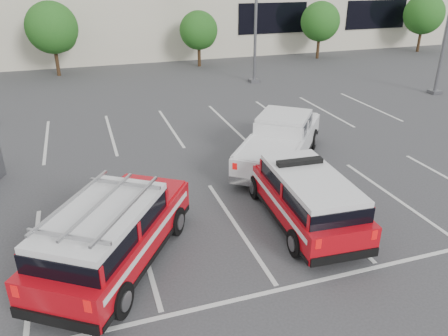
{
  "coord_description": "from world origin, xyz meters",
  "views": [
    {
      "loc": [
        -3.7,
        -9.96,
        6.7
      ],
      "look_at": [
        0.2,
        1.74,
        1.05
      ],
      "focal_mm": 35.0,
      "sensor_mm": 36.0,
      "label": 1
    }
  ],
  "objects_px": {
    "tree_mid_right": "(200,32)",
    "tree_mid_left": "(53,29)",
    "tree_right": "(321,23)",
    "white_pickup": "(280,145)",
    "tree_far_right": "(424,15)",
    "fire_chief_suv": "(303,199)",
    "ladder_suv": "(113,238)"
  },
  "relations": [
    {
      "from": "tree_mid_left",
      "to": "white_pickup",
      "type": "height_order",
      "value": "tree_mid_left"
    },
    {
      "from": "ladder_suv",
      "to": "tree_mid_right",
      "type": "bearing_deg",
      "value": 103.07
    },
    {
      "from": "tree_mid_right",
      "to": "tree_mid_left",
      "type": "bearing_deg",
      "value": 180.0
    },
    {
      "from": "tree_mid_left",
      "to": "white_pickup",
      "type": "xyz_separation_m",
      "value": [
        7.99,
        -18.28,
        -2.34
      ]
    },
    {
      "from": "tree_mid_right",
      "to": "fire_chief_suv",
      "type": "distance_m",
      "value": 22.64
    },
    {
      "from": "fire_chief_suv",
      "to": "ladder_suv",
      "type": "relative_size",
      "value": 0.96
    },
    {
      "from": "tree_far_right",
      "to": "tree_right",
      "type": "bearing_deg",
      "value": -180.0
    },
    {
      "from": "tree_mid_right",
      "to": "tree_far_right",
      "type": "relative_size",
      "value": 0.82
    },
    {
      "from": "fire_chief_suv",
      "to": "tree_mid_left",
      "type": "bearing_deg",
      "value": 110.43
    },
    {
      "from": "tree_far_right",
      "to": "ladder_suv",
      "type": "height_order",
      "value": "tree_far_right"
    },
    {
      "from": "tree_mid_left",
      "to": "ladder_suv",
      "type": "xyz_separation_m",
      "value": [
        1.47,
        -22.78,
        -2.24
      ]
    },
    {
      "from": "tree_mid_right",
      "to": "tree_right",
      "type": "xyz_separation_m",
      "value": [
        10.0,
        0.0,
        0.27
      ]
    },
    {
      "from": "tree_mid_right",
      "to": "fire_chief_suv",
      "type": "xyz_separation_m",
      "value": [
        -3.19,
        -22.34,
        -1.78
      ]
    },
    {
      "from": "tree_far_right",
      "to": "fire_chief_suv",
      "type": "height_order",
      "value": "tree_far_right"
    },
    {
      "from": "tree_right",
      "to": "tree_far_right",
      "type": "bearing_deg",
      "value": 0.0
    },
    {
      "from": "fire_chief_suv",
      "to": "ladder_suv",
      "type": "height_order",
      "value": "ladder_suv"
    },
    {
      "from": "tree_mid_right",
      "to": "tree_far_right",
      "type": "xyz_separation_m",
      "value": [
        20.0,
        0.0,
        0.54
      ]
    },
    {
      "from": "fire_chief_suv",
      "to": "tree_far_right",
      "type": "bearing_deg",
      "value": 47.42
    },
    {
      "from": "tree_right",
      "to": "tree_far_right",
      "type": "distance_m",
      "value": 10.0
    },
    {
      "from": "tree_mid_left",
      "to": "fire_chief_suv",
      "type": "bearing_deg",
      "value": -73.04
    },
    {
      "from": "tree_far_right",
      "to": "white_pickup",
      "type": "height_order",
      "value": "tree_far_right"
    },
    {
      "from": "fire_chief_suv",
      "to": "tree_mid_right",
      "type": "bearing_deg",
      "value": 85.36
    },
    {
      "from": "tree_right",
      "to": "fire_chief_suv",
      "type": "distance_m",
      "value": 26.03
    },
    {
      "from": "tree_mid_left",
      "to": "tree_mid_right",
      "type": "xyz_separation_m",
      "value": [
        10.0,
        -0.0,
        -0.54
      ]
    },
    {
      "from": "tree_mid_left",
      "to": "tree_mid_right",
      "type": "height_order",
      "value": "tree_mid_left"
    },
    {
      "from": "ladder_suv",
      "to": "tree_mid_left",
      "type": "bearing_deg",
      "value": 127.28
    },
    {
      "from": "tree_right",
      "to": "white_pickup",
      "type": "height_order",
      "value": "tree_right"
    },
    {
      "from": "tree_mid_left",
      "to": "tree_right",
      "type": "xyz_separation_m",
      "value": [
        20.0,
        -0.0,
        -0.27
      ]
    },
    {
      "from": "tree_mid_left",
      "to": "tree_far_right",
      "type": "bearing_deg",
      "value": 0.0
    },
    {
      "from": "tree_right",
      "to": "white_pickup",
      "type": "distance_m",
      "value": 21.97
    },
    {
      "from": "tree_right",
      "to": "tree_mid_left",
      "type": "bearing_deg",
      "value": 180.0
    },
    {
      "from": "tree_mid_right",
      "to": "white_pickup",
      "type": "height_order",
      "value": "tree_mid_right"
    }
  ]
}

